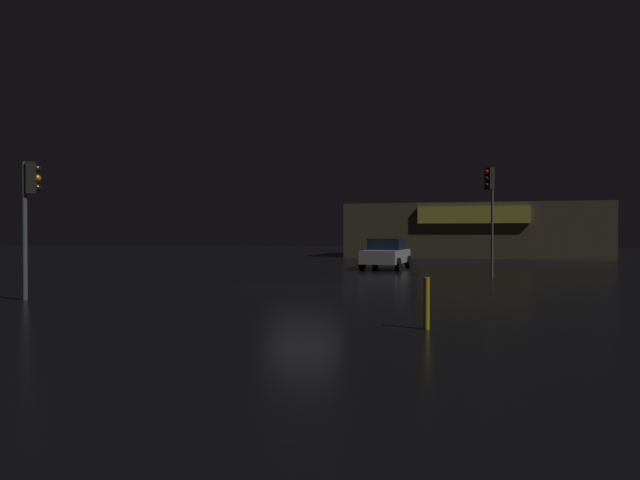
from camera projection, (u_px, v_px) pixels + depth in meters
ground_plane at (303, 287)px, 19.87m from camera, size 120.00×120.00×0.00m
store_building at (473, 231)px, 45.87m from camera, size 19.08×9.05×4.10m
traffic_signal_main at (490, 193)px, 23.94m from camera, size 0.42×0.42×4.54m
traffic_signal_opposite at (29, 200)px, 15.87m from camera, size 0.42×0.42×3.79m
car_near at (386, 253)px, 29.75m from camera, size 2.24×4.35×1.57m
bollard_kerb_a at (427, 303)px, 10.98m from camera, size 0.12×0.12×0.99m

